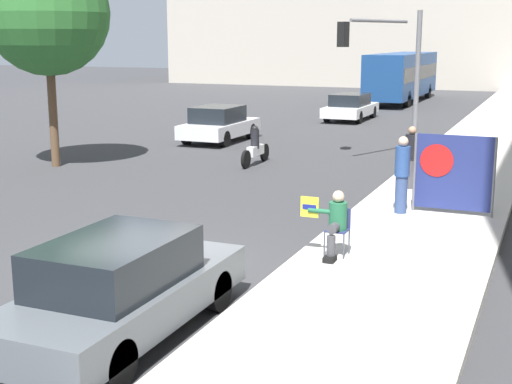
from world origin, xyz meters
The scene contains 13 objects.
ground_plane centered at (0.00, 0.00, 0.00)m, with size 160.00×160.00×0.00m, color #38383A.
sidewalk_curb centered at (3.97, 15.00, 0.09)m, with size 3.49×90.00×0.17m, color beige.
seated_protester centered at (2.93, 1.62, 0.84)m, with size 0.91×0.77×1.23m.
jogger_on_sidewalk centered at (3.37, 5.47, 1.09)m, with size 0.34×0.34×1.79m.
pedestrian_behind centered at (3.03, 8.36, 1.03)m, with size 0.34×0.34×1.68m.
protest_banner centered at (4.46, 5.84, 1.14)m, with size 1.84×0.06×1.83m.
traffic_light_pole centered at (1.28, 12.53, 3.48)m, with size 3.04×2.81×4.83m.
parked_car_curbside centered at (1.13, -2.73, 0.73)m, with size 1.77×4.46×1.48m.
car_on_road_nearest centered at (-6.13, 15.44, 0.73)m, with size 1.89×4.14×1.46m.
car_on_road_midblock centered at (-3.32, 25.24, 0.70)m, with size 1.87×4.65×1.38m.
city_bus_on_road centered at (-3.09, 37.10, 1.84)m, with size 2.53×12.03×3.20m.
motorcycle_on_road centered at (-2.65, 11.02, 0.56)m, with size 0.28×2.21×1.32m.
street_tree_near_curb centered at (-8.62, 8.16, 4.93)m, with size 3.97×3.97×6.93m.
Camera 1 is at (6.54, -10.70, 4.14)m, focal length 50.00 mm.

